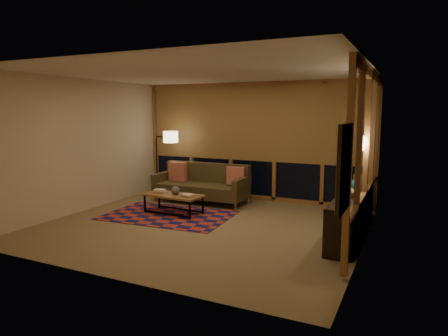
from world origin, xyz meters
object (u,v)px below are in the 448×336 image
at_px(floor_lamp, 157,164).
at_px(bookshelf, 352,213).
at_px(sofa, 201,184).
at_px(coffee_table, 174,204).

relative_size(floor_lamp, bookshelf, 0.56).
height_order(floor_lamp, bookshelf, floor_lamp).
bearing_deg(sofa, floor_lamp, 172.99).
height_order(coffee_table, bookshelf, bookshelf).
relative_size(sofa, floor_lamp, 1.32).
bearing_deg(bookshelf, sofa, 164.94).
bearing_deg(bookshelf, coffee_table, -176.47).
height_order(sofa, bookshelf, sofa).
height_order(coffee_table, floor_lamp, floor_lamp).
xyz_separation_m(floor_lamp, bookshelf, (4.69, -1.05, -0.44)).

